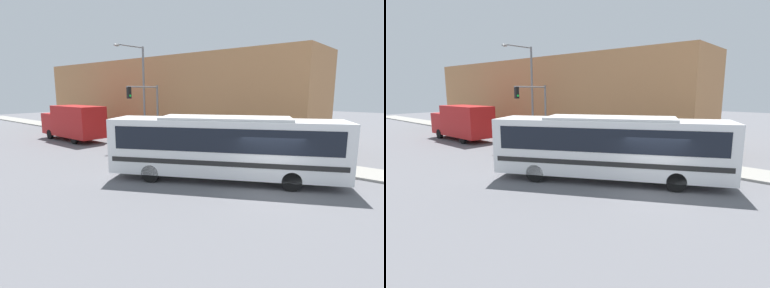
# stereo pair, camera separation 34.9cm
# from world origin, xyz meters

# --- Properties ---
(ground_plane) EXTENTS (120.00, 120.00, 0.00)m
(ground_plane) POSITION_xyz_m (0.00, 0.00, 0.00)
(ground_plane) COLOR slate
(sidewalk) EXTENTS (2.65, 70.00, 0.13)m
(sidewalk) POSITION_xyz_m (5.83, 20.00, 0.06)
(sidewalk) COLOR gray
(sidewalk) RESTS_ON ground_plane
(building_facade) EXTENTS (6.00, 33.65, 7.71)m
(building_facade) POSITION_xyz_m (10.15, 17.83, 3.86)
(building_facade) COLOR #B27A4C
(building_facade) RESTS_ON ground_plane
(city_bus) EXTENTS (7.70, 11.54, 3.30)m
(city_bus) POSITION_xyz_m (-0.01, 2.66, 1.89)
(city_bus) COLOR white
(city_bus) RESTS_ON ground_plane
(delivery_truck) EXTENTS (2.44, 7.57, 3.23)m
(delivery_truck) POSITION_xyz_m (1.64, 20.42, 1.74)
(delivery_truck) COLOR #B21919
(delivery_truck) RESTS_ON ground_plane
(fire_hydrant) EXTENTS (0.27, 0.36, 0.79)m
(fire_hydrant) POSITION_xyz_m (5.10, 5.53, 0.52)
(fire_hydrant) COLOR #999999
(fire_hydrant) RESTS_ON sidewalk
(traffic_light_pole) EXTENTS (3.28, 0.35, 4.91)m
(traffic_light_pole) POSITION_xyz_m (4.08, 13.00, 3.52)
(traffic_light_pole) COLOR slate
(traffic_light_pole) RESTS_ON sidewalk
(parking_meter) EXTENTS (0.14, 0.14, 1.18)m
(parking_meter) POSITION_xyz_m (5.10, 8.53, 0.94)
(parking_meter) COLOR slate
(parking_meter) RESTS_ON sidewalk
(street_lamp) EXTENTS (3.13, 0.28, 8.21)m
(street_lamp) POSITION_xyz_m (4.95, 14.78, 5.00)
(street_lamp) COLOR slate
(street_lamp) RESTS_ON sidewalk
(pedestrian_near_corner) EXTENTS (0.34, 0.34, 1.64)m
(pedestrian_near_corner) POSITION_xyz_m (5.90, 6.74, 0.96)
(pedestrian_near_corner) COLOR #23283D
(pedestrian_near_corner) RESTS_ON sidewalk
(pedestrian_mid_block) EXTENTS (0.34, 0.34, 1.84)m
(pedestrian_mid_block) POSITION_xyz_m (6.28, 7.97, 1.08)
(pedestrian_mid_block) COLOR slate
(pedestrian_mid_block) RESTS_ON sidewalk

